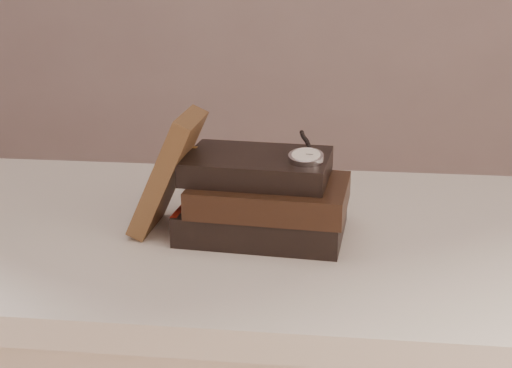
# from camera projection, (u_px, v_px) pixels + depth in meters

# --- Properties ---
(table) EXTENTS (1.00, 0.60, 0.75)m
(table) POSITION_uv_depth(u_px,v_px,m) (212.00, 281.00, 1.11)
(table) COLOR silver
(table) RESTS_ON ground
(book_stack) EXTENTS (0.25, 0.18, 0.12)m
(book_stack) POSITION_uv_depth(u_px,v_px,m) (264.00, 198.00, 1.03)
(book_stack) COLOR black
(book_stack) RESTS_ON table
(journal) EXTENTS (0.10, 0.12, 0.18)m
(journal) POSITION_uv_depth(u_px,v_px,m) (168.00, 172.00, 1.03)
(journal) COLOR #402A18
(journal) RESTS_ON table
(pocket_watch) EXTENTS (0.05, 0.15, 0.02)m
(pocket_watch) POSITION_uv_depth(u_px,v_px,m) (306.00, 155.00, 0.99)
(pocket_watch) COLOR silver
(pocket_watch) RESTS_ON book_stack
(eyeglasses) EXTENTS (0.10, 0.12, 0.05)m
(eyeglasses) POSITION_uv_depth(u_px,v_px,m) (221.00, 171.00, 1.11)
(eyeglasses) COLOR silver
(eyeglasses) RESTS_ON book_stack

